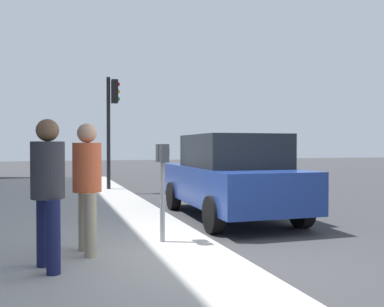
# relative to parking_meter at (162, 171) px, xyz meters

# --- Properties ---
(ground_plane) EXTENTS (80.00, 80.00, 0.00)m
(ground_plane) POSITION_rel_parking_meter_xyz_m (-0.76, -0.73, -1.17)
(ground_plane) COLOR #38383A
(ground_plane) RESTS_ON ground
(parking_meter) EXTENTS (0.36, 0.12, 1.41)m
(parking_meter) POSITION_rel_parking_meter_xyz_m (0.00, 0.00, 0.00)
(parking_meter) COLOR gray
(parking_meter) RESTS_ON sidewalk_slab
(pedestrian_at_meter) EXTENTS (0.51, 0.36, 1.67)m
(pedestrian_at_meter) POSITION_rel_parking_meter_xyz_m (-0.33, 1.08, -0.05)
(pedestrian_at_meter) COLOR tan
(pedestrian_at_meter) RESTS_ON sidewalk_slab
(pedestrian_bystander) EXTENTS (0.50, 0.37, 1.68)m
(pedestrian_bystander) POSITION_rel_parking_meter_xyz_m (-0.93, 1.55, -0.04)
(pedestrian_bystander) COLOR #191E4C
(pedestrian_bystander) RESTS_ON sidewalk_slab
(parked_sedan_near) EXTENTS (4.46, 2.08, 1.77)m
(parked_sedan_near) POSITION_rel_parking_meter_xyz_m (2.29, -2.08, -0.27)
(parked_sedan_near) COLOR navy
(parked_sedan_near) RESTS_ON ground_plane
(traffic_signal) EXTENTS (0.24, 0.44, 3.60)m
(traffic_signal) POSITION_rel_parking_meter_xyz_m (7.71, -0.30, 1.41)
(traffic_signal) COLOR black
(traffic_signal) RESTS_ON sidewalk_slab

